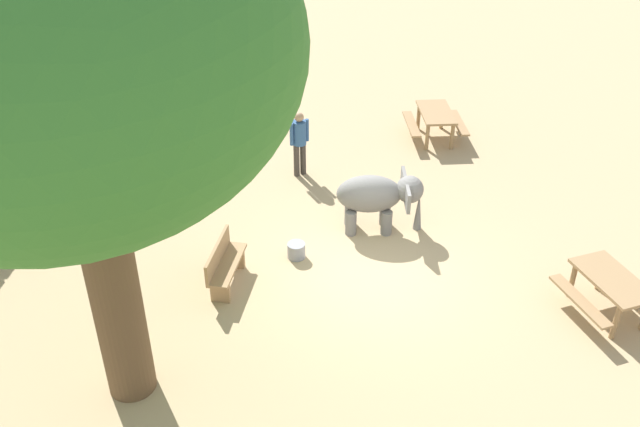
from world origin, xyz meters
The scene contains 8 objects.
ground_plane centered at (0.00, 0.00, 0.00)m, with size 60.00×60.00×0.00m, color tan.
elephant centered at (1.49, -0.10, 0.81)m, with size 1.23×1.84×1.27m.
person_handler centered at (3.67, 1.78, 0.95)m, with size 0.35×0.42×1.62m.
shade_tree_main centered at (-3.34, 3.69, 5.53)m, with size 6.27×5.75×7.80m.
wooden_bench centered at (-0.63, 2.74, 0.47)m, with size 1.43×0.51×0.88m.
picnic_table_near centered at (-0.87, -4.26, 0.59)m, with size 1.98×1.97×0.78m.
picnic_table_far centered at (5.87, -1.52, 0.59)m, with size 1.71×1.69×0.78m.
feed_bucket centered at (0.33, 1.48, 0.16)m, with size 0.36×0.36×0.32m, color gray.
Camera 1 is at (-11.06, 0.02, 8.43)m, focal length 39.70 mm.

